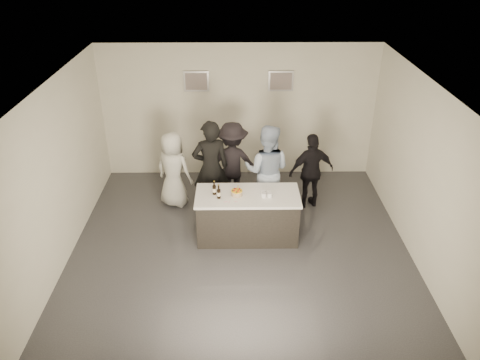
{
  "coord_description": "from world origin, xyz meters",
  "views": [
    {
      "loc": [
        -0.08,
        -6.76,
        5.11
      ],
      "look_at": [
        0.0,
        0.5,
        1.15
      ],
      "focal_mm": 35.0,
      "sensor_mm": 36.0,
      "label": 1
    }
  ],
  "objects_px": {
    "bar_counter": "(247,216)",
    "person_main_black": "(211,168)",
    "person_main_blue": "(267,171)",
    "person_guest_right": "(311,171)",
    "person_guest_left": "(173,170)",
    "beer_bottle_a": "(214,188)",
    "cake": "(237,193)",
    "person_guest_back": "(232,162)",
    "beer_bottle_b": "(219,192)"
  },
  "relations": [
    {
      "from": "bar_counter",
      "to": "person_guest_left",
      "type": "relative_size",
      "value": 1.17
    },
    {
      "from": "person_guest_left",
      "to": "person_guest_right",
      "type": "relative_size",
      "value": 1.0
    },
    {
      "from": "beer_bottle_a",
      "to": "beer_bottle_b",
      "type": "relative_size",
      "value": 1.0
    },
    {
      "from": "beer_bottle_a",
      "to": "person_main_blue",
      "type": "relative_size",
      "value": 0.14
    },
    {
      "from": "bar_counter",
      "to": "person_guest_left",
      "type": "distance_m",
      "value": 1.92
    },
    {
      "from": "person_main_blue",
      "to": "person_main_black",
      "type": "bearing_deg",
      "value": 11.37
    },
    {
      "from": "beer_bottle_b",
      "to": "cake",
      "type": "bearing_deg",
      "value": 17.53
    },
    {
      "from": "person_main_blue",
      "to": "person_guest_back",
      "type": "bearing_deg",
      "value": -24.02
    },
    {
      "from": "cake",
      "to": "person_main_blue",
      "type": "xyz_separation_m",
      "value": [
        0.59,
        0.87,
        -0.0
      ]
    },
    {
      "from": "person_main_black",
      "to": "bar_counter",
      "type": "bearing_deg",
      "value": 116.56
    },
    {
      "from": "bar_counter",
      "to": "beer_bottle_a",
      "type": "relative_size",
      "value": 7.15
    },
    {
      "from": "bar_counter",
      "to": "person_guest_back",
      "type": "xyz_separation_m",
      "value": [
        -0.28,
        1.36,
        0.41
      ]
    },
    {
      "from": "cake",
      "to": "person_main_black",
      "type": "xyz_separation_m",
      "value": [
        -0.5,
        0.9,
        0.04
      ]
    },
    {
      "from": "cake",
      "to": "person_guest_left",
      "type": "relative_size",
      "value": 0.13
    },
    {
      "from": "bar_counter",
      "to": "person_main_black",
      "type": "height_order",
      "value": "person_main_black"
    },
    {
      "from": "cake",
      "to": "person_guest_right",
      "type": "relative_size",
      "value": 0.13
    },
    {
      "from": "beer_bottle_a",
      "to": "person_main_blue",
      "type": "distance_m",
      "value": 1.3
    },
    {
      "from": "cake",
      "to": "person_guest_back",
      "type": "bearing_deg",
      "value": 93.46
    },
    {
      "from": "beer_bottle_a",
      "to": "cake",
      "type": "bearing_deg",
      "value": -5.21
    },
    {
      "from": "bar_counter",
      "to": "person_guest_right",
      "type": "bearing_deg",
      "value": 39.79
    },
    {
      "from": "beer_bottle_a",
      "to": "person_guest_back",
      "type": "height_order",
      "value": "person_guest_back"
    },
    {
      "from": "person_main_black",
      "to": "person_main_blue",
      "type": "bearing_deg",
      "value": 166.78
    },
    {
      "from": "beer_bottle_b",
      "to": "person_main_blue",
      "type": "bearing_deg",
      "value": 47.05
    },
    {
      "from": "person_main_black",
      "to": "person_guest_right",
      "type": "height_order",
      "value": "person_main_black"
    },
    {
      "from": "person_main_black",
      "to": "person_guest_right",
      "type": "distance_m",
      "value": 2.02
    },
    {
      "from": "person_main_black",
      "to": "person_main_blue",
      "type": "relative_size",
      "value": 1.05
    },
    {
      "from": "beer_bottle_b",
      "to": "person_guest_left",
      "type": "distance_m",
      "value": 1.64
    },
    {
      "from": "bar_counter",
      "to": "beer_bottle_b",
      "type": "bearing_deg",
      "value": -166.89
    },
    {
      "from": "beer_bottle_a",
      "to": "person_guest_back",
      "type": "relative_size",
      "value": 0.15
    },
    {
      "from": "person_guest_left",
      "to": "person_main_blue",
      "type": "bearing_deg",
      "value": -164.36
    },
    {
      "from": "bar_counter",
      "to": "beer_bottle_a",
      "type": "distance_m",
      "value": 0.83
    },
    {
      "from": "person_main_black",
      "to": "beer_bottle_a",
      "type": "bearing_deg",
      "value": 85.16
    },
    {
      "from": "person_main_blue",
      "to": "person_guest_right",
      "type": "xyz_separation_m",
      "value": [
        0.91,
        0.23,
        -0.14
      ]
    },
    {
      "from": "cake",
      "to": "person_main_blue",
      "type": "height_order",
      "value": "person_main_blue"
    },
    {
      "from": "beer_bottle_a",
      "to": "person_guest_right",
      "type": "bearing_deg",
      "value": 29.41
    },
    {
      "from": "bar_counter",
      "to": "person_main_black",
      "type": "xyz_separation_m",
      "value": [
        -0.69,
        0.89,
        0.53
      ]
    },
    {
      "from": "bar_counter",
      "to": "cake",
      "type": "xyz_separation_m",
      "value": [
        -0.19,
        -0.02,
        0.49
      ]
    },
    {
      "from": "cake",
      "to": "beer_bottle_b",
      "type": "distance_m",
      "value": 0.34
    },
    {
      "from": "bar_counter",
      "to": "beer_bottle_b",
      "type": "distance_m",
      "value": 0.78
    },
    {
      "from": "person_main_blue",
      "to": "bar_counter",
      "type": "bearing_deg",
      "value": 78.25
    },
    {
      "from": "person_main_blue",
      "to": "person_guest_right",
      "type": "distance_m",
      "value": 0.95
    },
    {
      "from": "person_guest_left",
      "to": "person_guest_right",
      "type": "xyz_separation_m",
      "value": [
        2.77,
        -0.1,
        0.0
      ]
    },
    {
      "from": "beer_bottle_b",
      "to": "person_main_blue",
      "type": "height_order",
      "value": "person_main_blue"
    },
    {
      "from": "beer_bottle_b",
      "to": "person_main_blue",
      "type": "distance_m",
      "value": 1.33
    },
    {
      "from": "beer_bottle_b",
      "to": "person_guest_right",
      "type": "bearing_deg",
      "value": 33.62
    },
    {
      "from": "beer_bottle_b",
      "to": "person_guest_back",
      "type": "xyz_separation_m",
      "value": [
        0.23,
        1.48,
        -0.17
      ]
    },
    {
      "from": "cake",
      "to": "person_guest_right",
      "type": "height_order",
      "value": "person_guest_right"
    },
    {
      "from": "cake",
      "to": "person_guest_back",
      "type": "relative_size",
      "value": 0.12
    },
    {
      "from": "person_main_blue",
      "to": "person_guest_left",
      "type": "bearing_deg",
      "value": 2.87
    },
    {
      "from": "bar_counter",
      "to": "beer_bottle_a",
      "type": "bearing_deg",
      "value": 178.29
    }
  ]
}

